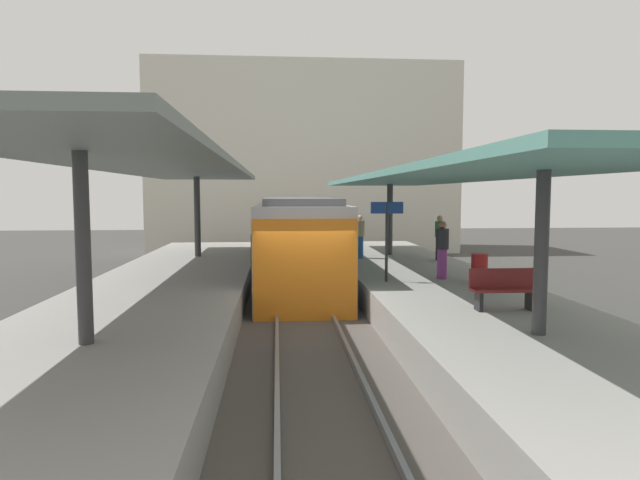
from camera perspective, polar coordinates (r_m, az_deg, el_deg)
name	(u,v)px	position (r m, az deg, el deg)	size (l,w,h in m)	color
ground_plane	(305,327)	(14.28, -1.58, -9.05)	(80.00, 80.00, 0.00)	#383835
platform_left	(155,310)	(14.48, -16.89, -7.03)	(4.40, 28.00, 1.00)	gray
platform_right	(449,305)	(14.85, 13.33, -6.67)	(4.40, 28.00, 1.00)	gray
track_ballast	(305,323)	(14.25, -1.58, -8.66)	(3.20, 28.00, 0.20)	#4C4742
rail_near_side	(277,317)	(14.20, -4.51, -8.03)	(0.08, 28.00, 0.14)	slate
rail_far_side	(333,316)	(14.27, 1.34, -7.95)	(0.08, 28.00, 0.14)	slate
commuter_train	(296,241)	(20.00, -2.48, -0.06)	(2.78, 12.57, 3.10)	#ADADB2
canopy_left	(163,168)	(15.57, -16.11, 7.27)	(4.18, 21.00, 3.26)	#333335
canopy_right	(436,178)	(15.90, 12.02, 6.34)	(4.18, 21.00, 2.99)	#333335
platform_bench	(503,288)	(12.08, 18.60, -4.75)	(1.40, 0.41, 0.86)	black
platform_sign	(387,223)	(15.13, 6.99, 1.75)	(0.90, 0.08, 2.21)	#262628
litter_bin	(479,268)	(15.50, 16.30, -2.87)	(0.44, 0.44, 0.80)	maroon
passenger_near_bench	(440,237)	(20.49, 12.39, 0.31)	(0.36, 0.36, 1.65)	#232328
passenger_mid_platform	(360,236)	(20.70, 4.17, 0.44)	(0.36, 0.36, 1.64)	navy
passenger_far_end	(442,249)	(15.95, 12.65, -0.92)	(0.36, 0.36, 1.66)	#7A337A
station_building_backdrop	(303,161)	(33.95, -1.77, 8.29)	(18.00, 6.00, 11.00)	beige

